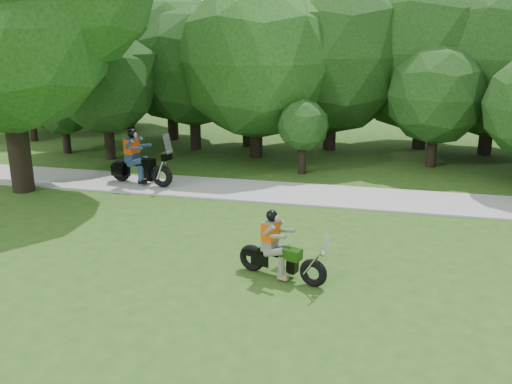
# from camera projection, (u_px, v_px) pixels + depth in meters

# --- Properties ---
(ground) EXTENTS (100.00, 100.00, 0.00)m
(ground) POSITION_uv_depth(u_px,v_px,m) (339.00, 337.00, 9.82)
(ground) COLOR #284F16
(ground) RESTS_ON ground
(walkway) EXTENTS (60.00, 2.20, 0.06)m
(walkway) POSITION_uv_depth(u_px,v_px,m) (361.00, 198.00, 17.27)
(walkway) COLOR #A1A19C
(walkway) RESTS_ON ground
(tree_line) EXTENTS (40.76, 11.74, 7.69)m
(tree_line) POSITION_uv_depth(u_px,v_px,m) (395.00, 60.00, 22.28)
(tree_line) COLOR black
(tree_line) RESTS_ON ground
(big_tree_west) EXTENTS (8.64, 6.56, 9.96)m
(big_tree_west) POSITION_uv_depth(u_px,v_px,m) (7.00, 0.00, 16.73)
(big_tree_west) COLOR black
(big_tree_west) RESTS_ON ground
(chopper_motorcycle) EXTENTS (2.03, 0.97, 1.48)m
(chopper_motorcycle) POSITION_uv_depth(u_px,v_px,m) (278.00, 253.00, 11.93)
(chopper_motorcycle) COLOR black
(chopper_motorcycle) RESTS_ON ground
(touring_motorcycle) EXTENTS (2.36, 1.04, 1.81)m
(touring_motorcycle) POSITION_uv_depth(u_px,v_px,m) (137.00, 164.00, 18.46)
(touring_motorcycle) COLOR black
(touring_motorcycle) RESTS_ON walkway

